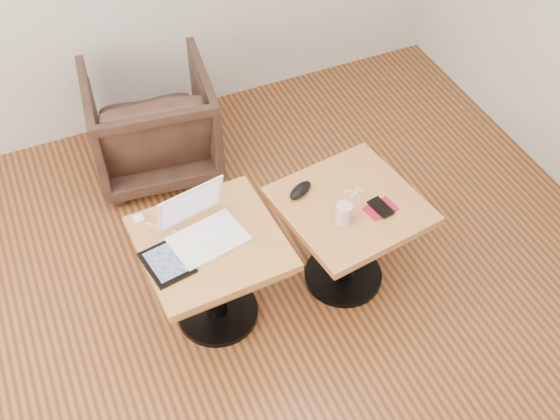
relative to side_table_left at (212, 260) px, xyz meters
name	(u,v)px	position (x,y,z in m)	size (l,w,h in m)	color
room_shell	(225,222)	(-0.12, -0.62, 0.94)	(4.52, 4.52, 2.71)	#4D2712
side_table_left	(212,260)	(0.00, 0.00, 0.00)	(0.63, 0.63, 0.55)	black
side_table_right	(349,223)	(0.67, -0.05, 0.00)	(0.69, 0.69, 0.55)	black
laptop	(203,228)	(-0.02, 0.04, 0.18)	(0.36, 0.32, 0.22)	white
tablet	(167,263)	(-0.21, -0.05, 0.15)	(0.21, 0.25, 0.02)	black
charging_adapter	(139,220)	(-0.25, 0.23, 0.15)	(0.04, 0.04, 0.03)	white
glasses_case	(300,190)	(0.48, 0.10, 0.16)	(0.14, 0.06, 0.04)	black
striped_cup	(344,213)	(0.59, -0.13, 0.19)	(0.07, 0.07, 0.10)	pink
earbuds_tangle	(355,192)	(0.72, 0.00, 0.14)	(0.08, 0.05, 0.01)	white
phone_on_sleeve	(381,208)	(0.77, -0.14, 0.15)	(0.15, 0.13, 0.02)	maroon
armchair	(151,122)	(0.05, 1.17, -0.10)	(0.68, 0.70, 0.64)	black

